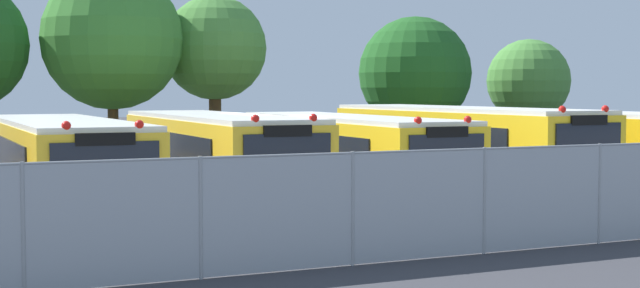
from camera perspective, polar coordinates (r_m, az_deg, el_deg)
The scene contains 11 objects.
ground_plane at distance 24.69m, azimuth -2.65°, elevation -3.78°, with size 160.00×160.00×0.00m, color #38383D.
school_bus_1 at distance 22.87m, azimuth -15.85°, elevation -1.14°, with size 2.63×10.59×2.51m.
school_bus_2 at distance 23.88m, azimuth -6.59°, elevation -0.76°, with size 2.55×10.37×2.58m.
school_bus_3 at distance 25.18m, azimuth 1.69°, elevation -0.62°, with size 2.57×10.69×2.50m.
school_bus_4 at distance 27.10m, azimuth 8.65°, elevation -0.14°, with size 2.71×11.20×2.71m.
school_bus_5 at distance 29.28m, azimuth 15.16°, elevation -0.10°, with size 2.62×9.76×2.57m.
tree_2 at distance 33.39m, azimuth -12.69°, elevation 6.64°, with size 5.01×5.01×7.38m.
tree_3 at distance 34.78m, azimuth -6.86°, elevation 5.89°, with size 3.93×3.93×6.64m.
tree_4 at distance 37.24m, azimuth 5.87°, elevation 4.38°, with size 4.60×4.60×6.07m.
tree_5 at distance 39.65m, azimuth 12.95°, elevation 3.76°, with size 3.52×3.52×5.23m.
chainlink_fence at distance 16.67m, azimuth 6.31°, elevation -3.66°, with size 24.97×0.07×2.02m.
Camera 1 is at (-9.14, -22.73, 3.09)m, focal length 51.15 mm.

